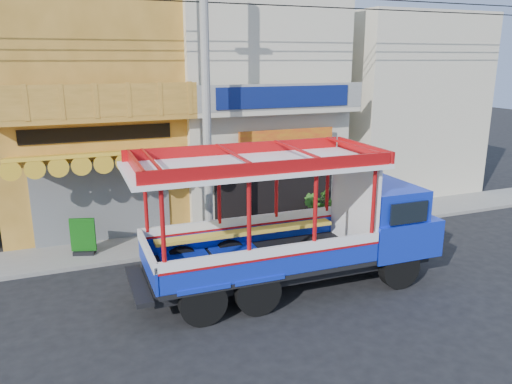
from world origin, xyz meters
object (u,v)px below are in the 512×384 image
potted_plant_c (330,210)px  green_sign (83,239)px  utility_pole (211,85)px  songthaew_truck (310,220)px  potted_plant_a (318,203)px  potted_plant_b (312,210)px

potted_plant_c → green_sign: bearing=-91.4°
utility_pole → green_sign: (-3.87, 0.60, -4.44)m
songthaew_truck → potted_plant_c: size_ratio=9.15×
green_sign → potted_plant_a: size_ratio=1.08×
songthaew_truck → potted_plant_a: songthaew_truck is taller
potted_plant_b → potted_plant_c: (0.71, 0.03, -0.12)m
green_sign → potted_plant_c: size_ratio=1.29×
potted_plant_c → songthaew_truck: bearing=-37.1°
utility_pole → songthaew_truck: size_ratio=3.54×
potted_plant_c → potted_plant_a: bearing=-177.8°
potted_plant_a → songthaew_truck: bearing=-171.7°
green_sign → potted_plant_c: green_sign is taller
potted_plant_a → potted_plant_c: potted_plant_a is taller
songthaew_truck → potted_plant_c: bearing=53.7°
green_sign → potted_plant_c: 8.33m
songthaew_truck → green_sign: (-5.39, 4.08, -1.18)m
green_sign → potted_plant_c: (8.33, -0.09, -0.04)m
utility_pole → songthaew_truck: bearing=-66.5°
green_sign → potted_plant_b: size_ratio=1.01×
green_sign → potted_plant_a: green_sign is taller
songthaew_truck → potted_plant_a: size_ratio=7.65×
utility_pole → potted_plant_b: 5.77m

